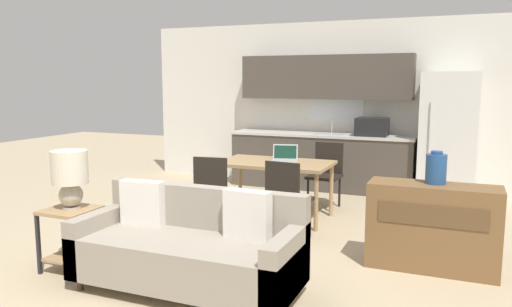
# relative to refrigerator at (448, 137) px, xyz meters

# --- Properties ---
(ground_plane) EXTENTS (20.00, 20.00, 0.00)m
(ground_plane) POSITION_rel_refrigerator_xyz_m (-1.91, -4.20, -0.93)
(ground_plane) COLOR tan
(wall_back) EXTENTS (6.40, 0.07, 2.70)m
(wall_back) POSITION_rel_refrigerator_xyz_m (-1.91, 0.42, 0.42)
(wall_back) COLOR silver
(wall_back) RESTS_ON ground_plane
(kitchen_counter) EXTENTS (2.95, 0.65, 2.15)m
(kitchen_counter) POSITION_rel_refrigerator_xyz_m (-1.89, 0.12, -0.09)
(kitchen_counter) COLOR #4C443D
(kitchen_counter) RESTS_ON ground_plane
(refrigerator) EXTENTS (0.78, 0.78, 1.87)m
(refrigerator) POSITION_rel_refrigerator_xyz_m (0.00, 0.00, 0.00)
(refrigerator) COLOR white
(refrigerator) RESTS_ON ground_plane
(dining_table) EXTENTS (1.41, 0.84, 0.73)m
(dining_table) POSITION_rel_refrigerator_xyz_m (-1.98, -1.88, -0.27)
(dining_table) COLOR tan
(dining_table) RESTS_ON ground_plane
(couch) EXTENTS (1.89, 0.80, 0.86)m
(couch) POSITION_rel_refrigerator_xyz_m (-1.86, -4.20, -0.59)
(couch) COLOR #3D2D1E
(couch) RESTS_ON ground_plane
(side_table) EXTENTS (0.44, 0.44, 0.58)m
(side_table) POSITION_rel_refrigerator_xyz_m (-3.09, -4.27, -0.54)
(side_table) COLOR tan
(side_table) RESTS_ON ground_plane
(table_lamp) EXTENTS (0.32, 0.32, 0.54)m
(table_lamp) POSITION_rel_refrigerator_xyz_m (-3.08, -4.26, -0.03)
(table_lamp) COLOR #B2A893
(table_lamp) RESTS_ON side_table
(credenza) EXTENTS (1.17, 0.41, 0.80)m
(credenza) POSITION_rel_refrigerator_xyz_m (-0.02, -2.96, -0.53)
(credenza) COLOR brown
(credenza) RESTS_ON ground_plane
(vase) EXTENTS (0.19, 0.19, 0.30)m
(vase) POSITION_rel_refrigerator_xyz_m (-0.01, -2.92, 0.01)
(vase) COLOR #234C84
(vase) RESTS_ON credenza
(dining_chair_near_left) EXTENTS (0.47, 0.47, 0.89)m
(dining_chair_near_left) POSITION_rel_refrigerator_xyz_m (-2.42, -2.69, -0.43)
(dining_chair_near_left) COLOR black
(dining_chair_near_left) RESTS_ON ground_plane
(dining_chair_near_right) EXTENTS (0.46, 0.46, 0.89)m
(dining_chair_near_right) POSITION_rel_refrigerator_xyz_m (-1.54, -2.68, -0.43)
(dining_chair_near_right) COLOR black
(dining_chair_near_right) RESTS_ON ground_plane
(dining_chair_far_right) EXTENTS (0.45, 0.45, 0.89)m
(dining_chair_far_right) POSITION_rel_refrigerator_xyz_m (-1.52, -1.08, -0.43)
(dining_chair_far_right) COLOR black
(dining_chair_far_right) RESTS_ON ground_plane
(laptop) EXTENTS (0.37, 0.33, 0.20)m
(laptop) POSITION_rel_refrigerator_xyz_m (-1.90, -1.72, -0.16)
(laptop) COLOR #B7BABC
(laptop) RESTS_ON dining_table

